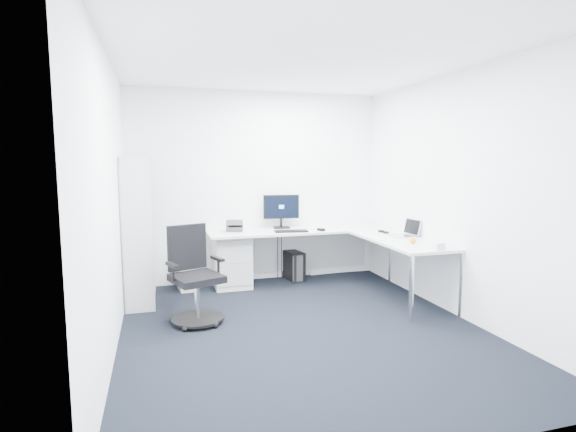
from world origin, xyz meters
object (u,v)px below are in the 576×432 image
object	(u,v)px
bookshelf	(138,231)
task_chair	(197,275)
l_desk	(309,261)
laptop	(399,228)
monitor	(281,211)

from	to	relation	value
bookshelf	task_chair	world-z (taller)	bookshelf
l_desk	laptop	world-z (taller)	laptop
task_chair	bookshelf	bearing A→B (deg)	102.58
l_desk	task_chair	size ratio (longest dim) A/B	2.53
task_chair	monitor	size ratio (longest dim) A/B	2.02
l_desk	bookshelf	distance (m)	2.23
monitor	l_desk	bearing A→B (deg)	-59.19
l_desk	task_chair	distance (m)	1.81
task_chair	monitor	distance (m)	2.00
task_chair	l_desk	bearing A→B (deg)	9.44
monitor	laptop	bearing A→B (deg)	-35.98
bookshelf	monitor	bearing A→B (deg)	13.71
bookshelf	task_chair	size ratio (longest dim) A/B	1.70
l_desk	bookshelf	bearing A→B (deg)	178.68
bookshelf	monitor	xyz separation A→B (m)	(1.93, 0.47, 0.13)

